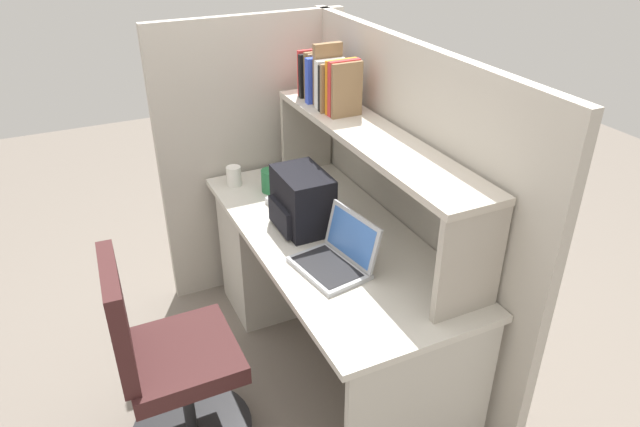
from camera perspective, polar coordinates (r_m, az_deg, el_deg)
The scene contains 12 objects.
ground_plane at distance 3.06m, azimuth 0.87°, elevation -13.84°, with size 8.00×8.00×0.00m, color slate.
desk at distance 3.09m, azimuth -2.26°, elevation -3.84°, with size 1.60×0.70×0.73m.
cubicle_partition_rear at distance 2.76m, azimuth 8.09°, elevation 0.51°, with size 1.84×0.05×1.55m, color #BCB5A8.
cubicle_partition_left at distance 3.28m, azimuth -6.41°, elevation 5.41°, with size 0.05×1.06×1.55m, color #BCB5A8.
overhead_hutch at distance 2.54m, azimuth 5.13°, elevation 5.76°, with size 1.44×0.28×0.45m.
reference_books_on_shelf at distance 2.81m, azimuth 0.90°, elevation 12.90°, with size 0.40×0.18×0.29m.
laptop at distance 2.37m, azimuth 1.71°, elevation -4.22°, with size 0.35×0.30×0.22m.
backpack at distance 2.62m, azimuth -1.84°, elevation 1.23°, with size 0.30×0.22×0.27m.
computer_mouse at distance 2.88m, azimuth -4.23°, elevation 1.36°, with size 0.06×0.10×0.03m, color silver.
paper_cup at distance 3.07m, azimuth -8.45°, elevation 3.66°, with size 0.08×0.08×0.10m, color white.
snack_canister at distance 2.98m, azimuth -4.86°, elevation 3.23°, with size 0.10×0.10×0.12m, color #26723F.
office_chair at distance 2.50m, azimuth -14.62°, elevation -14.71°, with size 0.52×0.52×0.93m.
Camera 1 is at (2.00, -1.00, 2.09)m, focal length 32.62 mm.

